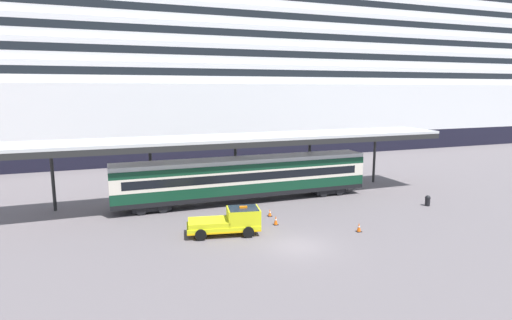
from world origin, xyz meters
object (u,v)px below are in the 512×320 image
service_truck (231,221)px  quay_bollard (428,200)px  traffic_cone_near (270,213)px  traffic_cone_far (276,220)px  traffic_cone_mid (359,227)px  cruise_ship (283,70)px  train_carriage (245,177)px

service_truck → quay_bollard: (18.69, 0.91, -0.47)m
traffic_cone_near → traffic_cone_far: size_ratio=0.82×
traffic_cone_mid → quay_bollard: (9.74, 3.75, 0.18)m
traffic_cone_far → quay_bollard: 14.85m
cruise_ship → traffic_cone_far: cruise_ship is taller
cruise_ship → quay_bollard: cruise_ship is taller
cruise_ship → traffic_cone_near: 46.10m
traffic_cone_far → quay_bollard: (14.84, 0.18, 0.15)m
traffic_cone_far → quay_bollard: quay_bollard is taller
service_truck → quay_bollard: bearing=2.8°
train_carriage → service_truck: 8.91m
traffic_cone_mid → quay_bollard: 10.44m
train_carriage → traffic_cone_mid: bearing=-64.4°
cruise_ship → traffic_cone_far: 48.14m
train_carriage → traffic_cone_mid: size_ratio=34.47×
cruise_ship → traffic_cone_mid: 49.62m
service_truck → traffic_cone_mid: size_ratio=7.95×
service_truck → traffic_cone_near: service_truck is taller
cruise_ship → quay_bollard: 44.18m
train_carriage → traffic_cone_near: (0.45, -5.06, -2.02)m
traffic_cone_near → traffic_cone_far: traffic_cone_far is taller
train_carriage → traffic_cone_near: 5.46m
cruise_ship → traffic_cone_mid: bearing=-107.0°
train_carriage → service_truck: train_carriage is taller
quay_bollard → traffic_cone_near: bearing=172.1°
train_carriage → traffic_cone_far: 7.50m
traffic_cone_near → service_truck: bearing=-145.5°
traffic_cone_far → traffic_cone_mid: bearing=-34.9°
service_truck → traffic_cone_far: service_truck is taller
train_carriage → service_truck: size_ratio=4.34×
cruise_ship → traffic_cone_far: bearing=-114.3°
traffic_cone_mid → traffic_cone_near: bearing=129.4°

